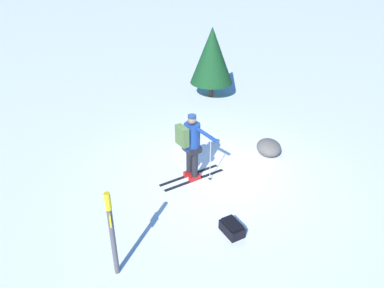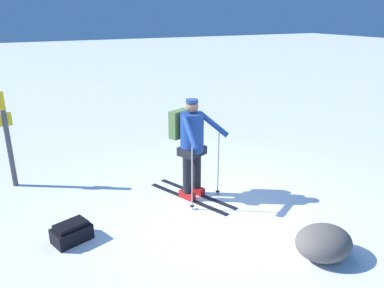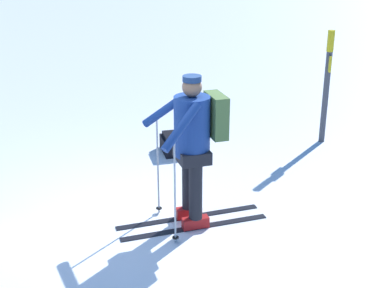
{
  "view_description": "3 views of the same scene",
  "coord_description": "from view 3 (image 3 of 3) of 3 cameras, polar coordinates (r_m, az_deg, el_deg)",
  "views": [
    {
      "loc": [
        7.84,
        -2.01,
        5.33
      ],
      "look_at": [
        0.15,
        -0.64,
        0.97
      ],
      "focal_mm": 35.0,
      "sensor_mm": 36.0,
      "label": 1
    },
    {
      "loc": [
        2.78,
        4.62,
        3.05
      ],
      "look_at": [
        0.15,
        -0.64,
        0.97
      ],
      "focal_mm": 35.0,
      "sensor_mm": 36.0,
      "label": 2
    },
    {
      "loc": [
        -5.22,
        -1.06,
        3.09
      ],
      "look_at": [
        0.15,
        -0.64,
        0.97
      ],
      "focal_mm": 50.0,
      "sensor_mm": 36.0,
      "label": 3
    }
  ],
  "objects": [
    {
      "name": "skier",
      "position": [
        5.77,
        0.24,
        0.52
      ],
      "size": [
        1.08,
        1.72,
        1.73
      ],
      "color": "black",
      "rests_on": "ground_plane"
    },
    {
      "name": "dropped_backpack",
      "position": [
        8.09,
        -2.01,
        0.02
      ],
      "size": [
        0.59,
        0.47,
        0.28
      ],
      "color": "black",
      "rests_on": "ground_plane"
    },
    {
      "name": "ground_plane",
      "position": [
        6.15,
        -6.12,
        -8.79
      ],
      "size": [
        80.0,
        80.0,
        0.0
      ],
      "primitive_type": "plane",
      "color": "white"
    },
    {
      "name": "trail_marker",
      "position": [
        8.49,
        14.23,
        6.84
      ],
      "size": [
        0.24,
        0.11,
        1.77
      ],
      "color": "#4C4C51",
      "rests_on": "ground_plane"
    }
  ]
}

